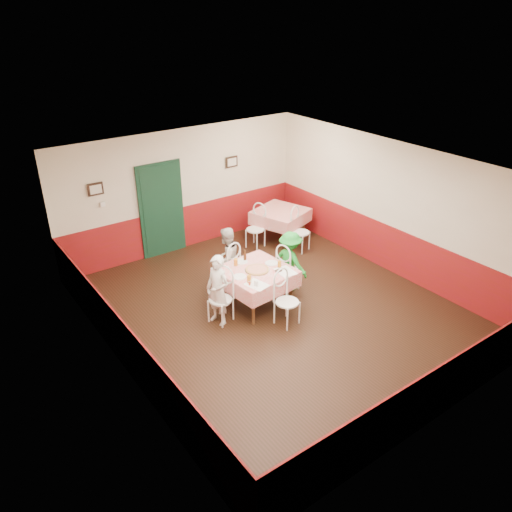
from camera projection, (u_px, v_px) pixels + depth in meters
floor at (276, 310)px, 9.49m from camera, size 7.00×7.00×0.00m
ceiling at (279, 167)px, 8.21m from camera, size 7.00×7.00×0.00m
back_wall at (183, 190)px, 11.38m from camera, size 6.00×0.10×2.80m
front_wall at (447, 341)px, 6.32m from camera, size 6.00×0.10×2.80m
left_wall at (116, 296)px, 7.29m from camera, size 0.10×7.00×2.80m
right_wall at (391, 208)px, 10.41m from camera, size 0.10×7.00×2.80m
wainscot_back at (186, 226)px, 11.78m from camera, size 6.00×0.03×1.00m
wainscot_front at (435, 394)px, 6.74m from camera, size 6.00×0.03×1.00m
wainscot_left at (124, 345)px, 7.71m from camera, size 0.03×7.00×1.00m
wainscot_right at (385, 246)px, 10.82m from camera, size 0.03×7.00×1.00m
door at (162, 211)px, 11.19m from camera, size 0.96×0.06×2.10m
picture_left at (96, 189)px, 10.10m from camera, size 0.32×0.03×0.26m
picture_right at (232, 162)px, 11.82m from camera, size 0.32×0.03×0.26m
thermostat at (103, 204)px, 10.31m from camera, size 0.10×0.03×0.10m
main_table at (256, 287)px, 9.51m from camera, size 1.33×1.33×0.77m
second_table at (280, 225)px, 12.17m from camera, size 1.42×1.42×0.77m
chair_left at (220, 300)px, 8.98m from camera, size 0.53×0.53×0.90m
chair_right at (288, 270)px, 9.97m from camera, size 0.51×0.51×0.90m
chair_far at (228, 268)px, 10.04m from camera, size 0.49×0.49×0.90m
chair_near at (287, 302)px, 8.90m from camera, size 0.47×0.47×0.90m
chair_second_a at (255, 230)px, 11.74m from camera, size 0.53×0.53×0.90m
chair_second_b at (300, 232)px, 11.59m from camera, size 0.53×0.53×0.90m
pizza at (257, 270)px, 9.31m from camera, size 0.47×0.47×0.03m
plate_left at (240, 277)px, 9.08m from camera, size 0.27×0.27×0.01m
plate_right at (272, 263)px, 9.56m from camera, size 0.27×0.27×0.01m
plate_far at (241, 262)px, 9.61m from camera, size 0.27×0.27×0.01m
glass_a at (249, 279)px, 8.88m from camera, size 0.08×0.08×0.14m
glass_b at (279, 264)px, 9.39m from camera, size 0.07×0.07×0.13m
glass_c at (236, 262)px, 9.46m from camera, size 0.08×0.08×0.14m
beer_bottle at (245, 256)px, 9.62m from camera, size 0.06×0.06×0.21m
shaker_a at (255, 284)px, 8.78m from camera, size 0.04×0.04×0.09m
shaker_b at (257, 284)px, 8.77m from camera, size 0.04×0.04×0.09m
shaker_c at (250, 283)px, 8.80m from camera, size 0.04×0.04×0.09m
menu_left at (257, 285)px, 8.84m from camera, size 0.38×0.46×0.00m
menu_right at (285, 271)px, 9.27m from camera, size 0.35×0.43×0.00m
wallet at (278, 271)px, 9.28m from camera, size 0.12×0.10×0.02m
diner_left at (218, 290)px, 8.85m from camera, size 0.44×0.56×1.34m
diner_far at (227, 258)px, 9.99m from camera, size 0.75×0.66×1.30m
diner_right at (290, 261)px, 9.92m from camera, size 0.58×0.87×1.26m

